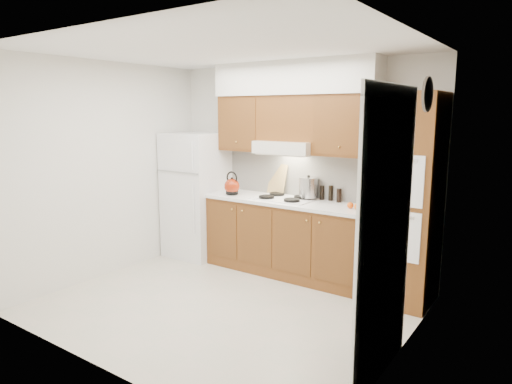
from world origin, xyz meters
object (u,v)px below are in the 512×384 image
(fridge, at_px, (197,195))
(oven_cabinet, at_px, (403,200))
(kettle, at_px, (232,186))
(stock_pot, at_px, (308,188))

(fridge, distance_m, oven_cabinet, 2.86)
(oven_cabinet, distance_m, kettle, 2.18)
(fridge, height_order, kettle, fridge)
(kettle, height_order, stock_pot, stock_pot)
(oven_cabinet, relative_size, stock_pot, 9.28)
(oven_cabinet, bearing_deg, stock_pot, 171.62)
(fridge, relative_size, stock_pot, 7.25)
(oven_cabinet, height_order, stock_pot, oven_cabinet)
(fridge, bearing_deg, stock_pot, 7.39)
(kettle, xyz_separation_m, stock_pot, (0.97, 0.27, 0.04))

